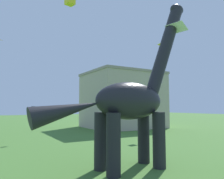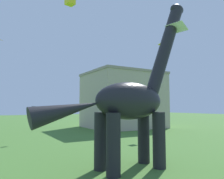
% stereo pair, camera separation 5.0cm
% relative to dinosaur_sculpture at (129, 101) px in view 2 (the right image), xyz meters
% --- Properties ---
extents(dinosaur_sculpture, '(13.04, 2.76, 13.63)m').
position_rel_dinosaur_sculpture_xyz_m(dinosaur_sculpture, '(0.00, 0.00, 0.00)').
color(dinosaur_sculpture, black).
rests_on(dinosaur_sculpture, ground_plane).
extents(kite_trailing, '(0.50, 0.50, 0.51)m').
position_rel_dinosaur_sculpture_xyz_m(kite_trailing, '(-3.84, 16.41, -0.63)').
color(kite_trailing, black).
extents(kite_near_low, '(1.45, 1.82, 0.52)m').
position_rel_dinosaur_sculpture_xyz_m(kite_near_low, '(4.59, -0.51, 6.28)').
color(kite_near_low, white).
extents(kite_mid_right, '(1.28, 1.07, 0.23)m').
position_rel_dinosaur_sculpture_xyz_m(kite_mid_right, '(19.02, 16.70, 11.44)').
color(kite_mid_right, yellow).
extents(background_building_block, '(15.38, 13.77, 12.02)m').
position_rel_dinosaur_sculpture_xyz_m(background_building_block, '(16.81, 26.81, 1.09)').
color(background_building_block, '#B7A893').
rests_on(background_building_block, ground_plane).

